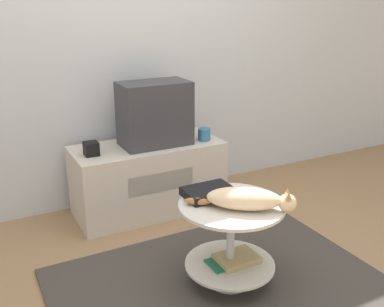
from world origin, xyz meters
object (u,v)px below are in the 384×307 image
at_px(tv, 155,114).
at_px(cat, 248,199).
at_px(speaker, 91,149).
at_px(dvd_box, 209,192).

bearing_deg(tv, cat, -89.54).
bearing_deg(speaker, cat, -66.75).
height_order(dvd_box, cat, cat).
xyz_separation_m(tv, dvd_box, (-0.09, -0.94, -0.23)).
bearing_deg(dvd_box, tv, 84.75).
bearing_deg(cat, dvd_box, 148.11).
distance_m(speaker, cat, 1.25).
xyz_separation_m(speaker, cat, (0.49, -1.15, -0.01)).
bearing_deg(cat, speaker, 148.93).
height_order(speaker, dvd_box, speaker).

